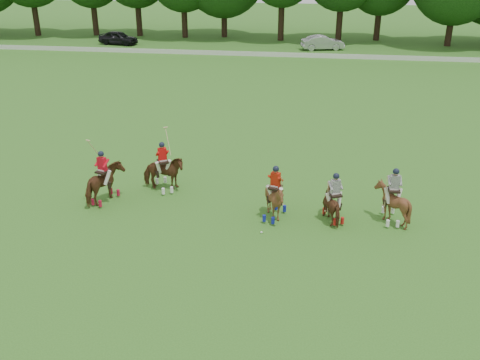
# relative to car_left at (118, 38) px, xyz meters

# --- Properties ---
(ground) EXTENTS (180.00, 180.00, 0.00)m
(ground) POSITION_rel_car_left_xyz_m (17.85, -42.50, -0.75)
(ground) COLOR #31661D
(ground) RESTS_ON ground
(boundary_rail) EXTENTS (120.00, 0.10, 0.44)m
(boundary_rail) POSITION_rel_car_left_xyz_m (17.85, -4.50, -0.53)
(boundary_rail) COLOR white
(boundary_rail) RESTS_ON ground
(car_left) EXTENTS (4.62, 2.51, 1.49)m
(car_left) POSITION_rel_car_left_xyz_m (0.00, 0.00, 0.00)
(car_left) COLOR black
(car_left) RESTS_ON ground
(car_mid) EXTENTS (4.77, 2.71, 1.49)m
(car_mid) POSITION_rel_car_left_xyz_m (22.67, 0.00, -0.00)
(car_mid) COLOR #AFAFB5
(car_mid) RESTS_ON ground
(polo_red_a) EXTENTS (1.48, 2.18, 2.92)m
(polo_red_a) POSITION_rel_car_left_xyz_m (13.31, -38.35, 0.12)
(polo_red_a) COLOR #543316
(polo_red_a) RESTS_ON ground
(polo_red_b) EXTENTS (2.09, 2.00, 2.88)m
(polo_red_b) POSITION_rel_car_left_xyz_m (15.53, -36.77, 0.09)
(polo_red_b) COLOR #543316
(polo_red_b) RESTS_ON ground
(polo_red_c) EXTENTS (1.73, 1.83, 2.33)m
(polo_red_c) POSITION_rel_car_left_xyz_m (20.82, -38.84, 0.10)
(polo_red_c) COLOR #543316
(polo_red_c) RESTS_ON ground
(polo_stripe_a) EXTENTS (1.36, 1.79, 2.11)m
(polo_stripe_a) POSITION_rel_car_left_xyz_m (23.22, -38.69, 0.00)
(polo_stripe_a) COLOR #543316
(polo_stripe_a) RESTS_ON ground
(polo_stripe_b) EXTENTS (1.39, 1.55, 2.35)m
(polo_stripe_b) POSITION_rel_car_left_xyz_m (25.54, -38.44, 0.10)
(polo_stripe_b) COLOR #543316
(polo_stripe_b) RESTS_ON ground
(polo_ball) EXTENTS (0.09, 0.09, 0.09)m
(polo_ball) POSITION_rel_car_left_xyz_m (20.42, -40.19, -0.70)
(polo_ball) COLOR white
(polo_ball) RESTS_ON ground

